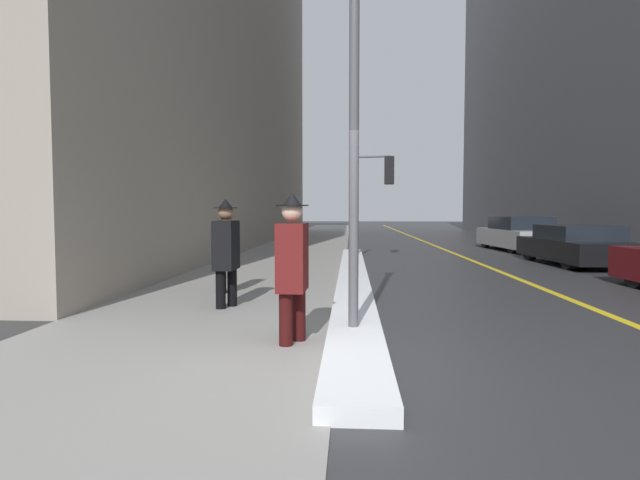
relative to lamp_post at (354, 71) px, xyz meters
The scene contains 12 objects.
ground_plane 3.44m from the lamp_post, 97.89° to the right, with size 160.00×160.00×0.00m, color #2D2D30.
sidewalk_slab 14.28m from the lamp_post, 98.98° to the left, with size 4.00×80.00×0.01m.
road_centre_stripe 14.63m from the lamp_post, 74.45° to the left, with size 0.16×80.00×0.00m.
snow_bank_curb 5.89m from the lamp_post, 89.76° to the left, with size 0.65×15.00×0.16m.
building_facade_left 21.37m from the lamp_post, 110.94° to the left, with size 6.00×36.00×21.05m.
lamp_post is the anchor object (origin of this frame).
traffic_light_near 10.38m from the lamp_post, 85.56° to the left, with size 1.31×0.35×3.48m.
pedestrian_in_fedora 2.36m from the lamp_post, 160.54° to the right, with size 0.38×0.55×1.76m.
pedestrian_trailing 3.54m from the lamp_post, 137.45° to the left, with size 0.37×0.55×1.75m.
pedestrian_nearside 4.69m from the lamp_post, 125.69° to the left, with size 0.34×0.49×1.57m.
parked_car_black 11.45m from the lamp_post, 54.05° to the left, with size 1.98×4.40×1.16m.
parked_car_silver 16.16m from the lamp_post, 65.11° to the left, with size 2.20×4.91×1.36m.
Camera 1 is at (0.14, -4.72, 1.54)m, focal length 28.00 mm.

